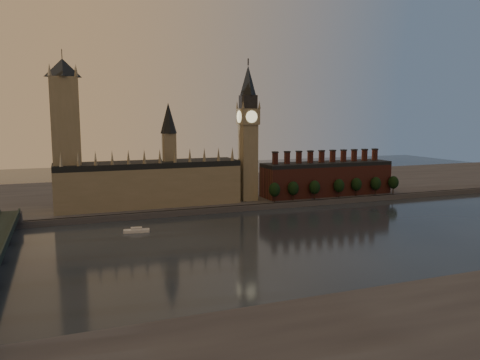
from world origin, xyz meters
The scene contains 14 objects.
ground centered at (0.00, 0.00, 0.00)m, with size 900.00×900.00×0.00m, color black.
north_bank centered at (0.00, 178.04, 2.00)m, with size 900.00×182.00×4.00m.
palace_of_westminster centered at (-64.41, 114.91, 21.63)m, with size 130.00×30.30×74.00m.
victoria_tower centered at (-120.00, 115.00, 59.09)m, with size 24.00×24.00×108.00m.
big_ben centered at (10.00, 110.00, 56.83)m, with size 15.00×15.00×107.00m.
chimney_block centered at (80.00, 110.00, 17.82)m, with size 110.00×25.00×37.00m.
embankment_tree_0 centered at (25.35, 94.31, 13.47)m, with size 8.60×8.60×14.88m.
embankment_tree_1 centered at (41.55, 95.20, 13.47)m, with size 8.60×8.60×14.88m.
embankment_tree_2 centered at (59.54, 93.88, 13.47)m, with size 8.60×8.60×14.88m.
embankment_tree_3 centered at (82.06, 94.45, 13.47)m, with size 8.60×8.60×14.88m.
embankment_tree_4 centered at (99.14, 95.39, 13.47)m, with size 8.60×8.60×14.88m.
embankment_tree_5 centered at (116.90, 93.84, 13.47)m, with size 8.60×8.60×14.88m.
embankment_tree_6 centered at (134.64, 93.77, 13.47)m, with size 8.60×8.60×14.88m.
river_boat centered at (-84.00, 53.76, 1.16)m, with size 15.66×6.76×3.03m.
Camera 1 is at (-123.62, -220.94, 68.41)m, focal length 35.00 mm.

